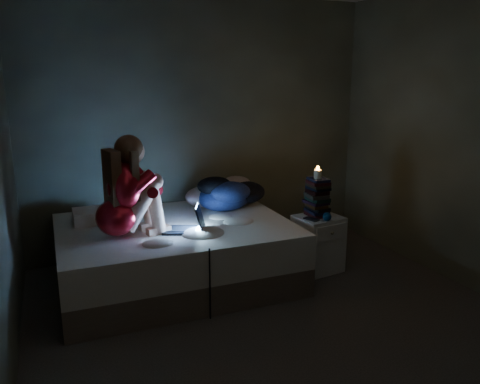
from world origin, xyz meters
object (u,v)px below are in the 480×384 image
woman (115,188)px  phone (310,219)px  nightstand (318,243)px  bed (176,253)px  laptop (183,218)px  candle (318,174)px

woman → phone: woman is taller
woman → nightstand: woman is taller
bed → woman: (-0.51, -0.20, 0.68)m
woman → laptop: size_ratio=2.46×
bed → phone: bed is taller
bed → laptop: bearing=-86.5°
woman → nightstand: 1.95m
woman → phone: (1.70, -0.09, -0.42)m
laptop → nightstand: (1.30, -0.02, -0.40)m
nightstand → phone: (-0.12, -0.05, 0.27)m
woman → laptop: (0.53, -0.03, -0.29)m
candle → bed: bearing=171.2°
bed → woman: size_ratio=2.40×
phone → woman: bearing=165.1°
bed → nightstand: bearing=-10.6°
bed → laptop: 0.45m
laptop → bed: bearing=115.9°
bed → candle: (1.31, -0.20, 0.65)m
laptop → nightstand: laptop is taller
bed → phone: 1.25m
laptop → candle: size_ratio=4.19×
woman → nightstand: size_ratio=1.56×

